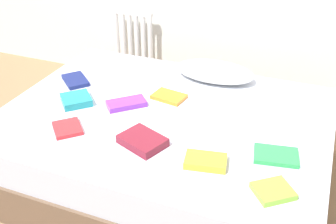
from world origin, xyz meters
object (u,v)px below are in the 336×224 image
textbook_navy (75,80)px  textbook_maroon (143,141)px  radiator (134,42)px  textbook_lime (273,191)px  pillow (215,72)px  textbook_orange (169,97)px  textbook_yellow (206,161)px  textbook_purple (126,104)px  textbook_red (67,128)px  textbook_white (194,133)px  textbook_green (276,155)px  bed (165,147)px  textbook_teal (76,100)px

textbook_navy → textbook_maroon: bearing=7.3°
radiator → textbook_lime: (1.54, -1.68, 0.10)m
pillow → textbook_orange: size_ratio=2.71×
pillow → textbook_yellow: 0.98m
textbook_lime → textbook_purple: 1.10m
radiator → textbook_red: radiator is taller
textbook_white → textbook_maroon: textbook_maroon is taller
textbook_maroon → textbook_navy: size_ratio=1.07×
radiator → textbook_green: size_ratio=2.58×
pillow → textbook_lime: 1.19m
bed → textbook_purple: 0.37m
bed → textbook_green: textbook_green is taller
textbook_red → textbook_navy: size_ratio=0.80×
textbook_red → textbook_yellow: bearing=45.4°
textbook_lime → pillow: bearing=80.6°
textbook_teal → pillow: bearing=87.8°
bed → textbook_white: size_ratio=11.46×
textbook_lime → textbook_orange: bearing=100.9°
textbook_orange → bed: bearing=-66.5°
textbook_yellow → textbook_green: size_ratio=0.93×
textbook_orange → textbook_white: bearing=-40.9°
textbook_green → textbook_red: bearing=178.9°
pillow → bed: bearing=-104.9°
bed → radiator: size_ratio=3.42×
textbook_white → textbook_green: size_ratio=0.77×
textbook_purple → textbook_teal: bearing=152.4°
bed → textbook_red: size_ratio=11.33×
radiator → pillow: (0.95, -0.64, 0.15)m
textbook_green → textbook_navy: bearing=156.0°
textbook_purple → textbook_green: 0.98m
textbook_lime → textbook_teal: size_ratio=0.97×
pillow → textbook_teal: size_ratio=3.15×
textbook_teal → textbook_green: size_ratio=0.78×
pillow → textbook_purple: bearing=-125.8°
textbook_lime → textbook_orange: size_ratio=0.83×
textbook_yellow → textbook_navy: bearing=143.4°
textbook_teal → textbook_maroon: bearing=22.1°
textbook_yellow → textbook_purple: bearing=138.6°
textbook_maroon → textbook_purple: size_ratio=0.98×
pillow → textbook_red: pillow is taller
textbook_yellow → textbook_teal: size_ratio=1.19×
textbook_yellow → textbook_purple: size_ratio=0.87×
textbook_white → textbook_maroon: bearing=-174.5°
textbook_green → radiator: bearing=127.0°
textbook_red → textbook_navy: textbook_navy is taller
textbook_lime → textbook_maroon: size_ratio=0.72×
textbook_orange → textbook_teal: size_ratio=1.16×
bed → textbook_navy: bearing=168.1°
textbook_white → textbook_navy: 1.03m
textbook_red → textbook_green: 1.17m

